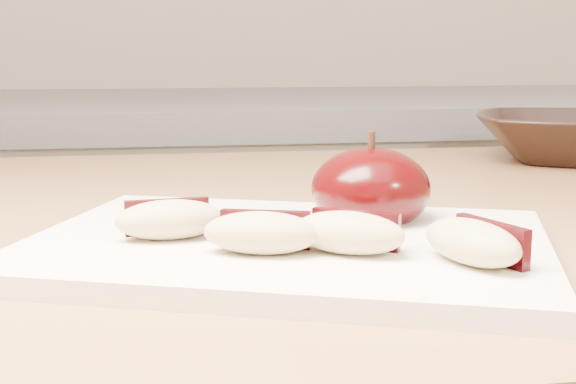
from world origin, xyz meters
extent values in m
cube|color=slate|center=(0.00, 1.20, 0.92)|extent=(2.40, 0.62, 0.04)
cube|color=olive|center=(0.00, 0.50, 0.88)|extent=(1.64, 0.64, 0.04)
cube|color=white|center=(0.03, 0.36, 0.91)|extent=(0.33, 0.29, 0.01)
ellipsoid|color=black|center=(0.08, 0.40, 0.93)|extent=(0.08, 0.08, 0.05)
cylinder|color=black|center=(0.08, 0.40, 0.96)|extent=(0.00, 0.00, 0.01)
ellipsoid|color=#D0BB84|center=(-0.04, 0.37, 0.92)|extent=(0.06, 0.03, 0.02)
cube|color=black|center=(-0.04, 0.38, 0.92)|extent=(0.05, 0.01, 0.02)
ellipsoid|color=#D0BB84|center=(0.01, 0.33, 0.92)|extent=(0.06, 0.05, 0.02)
cube|color=black|center=(0.01, 0.34, 0.92)|extent=(0.05, 0.02, 0.02)
ellipsoid|color=#D0BB84|center=(0.05, 0.32, 0.92)|extent=(0.06, 0.06, 0.02)
cube|color=black|center=(0.06, 0.33, 0.92)|extent=(0.04, 0.03, 0.02)
ellipsoid|color=#D0BB84|center=(0.10, 0.29, 0.92)|extent=(0.05, 0.06, 0.02)
cube|color=black|center=(0.11, 0.30, 0.92)|extent=(0.02, 0.05, 0.02)
imported|color=black|center=(0.38, 0.69, 0.92)|extent=(0.26, 0.26, 0.05)
camera|label=1|loc=(-0.05, -0.06, 1.01)|focal=50.00mm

